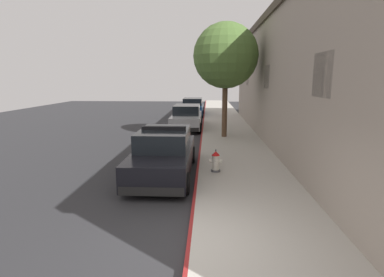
# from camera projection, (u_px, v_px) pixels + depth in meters

# --- Properties ---
(ground_plane) EXTENTS (31.71, 60.00, 0.20)m
(ground_plane) POSITION_uv_depth(u_px,v_px,m) (116.00, 144.00, 15.91)
(ground_plane) COLOR #2B2B2D
(sidewalk_pavement) EXTENTS (3.08, 60.00, 0.17)m
(sidewalk_pavement) POSITION_uv_depth(u_px,v_px,m) (232.00, 142.00, 15.57)
(sidewalk_pavement) COLOR #ADA89E
(sidewalk_pavement) RESTS_ON ground
(curb_painted_edge) EXTENTS (0.08, 60.00, 0.17)m
(curb_painted_edge) POSITION_uv_depth(u_px,v_px,m) (201.00, 142.00, 15.65)
(curb_painted_edge) COLOR maroon
(curb_painted_edge) RESTS_ON ground
(storefront_building) EXTENTS (7.01, 26.17, 6.43)m
(storefront_building) POSITION_uv_depth(u_px,v_px,m) (339.00, 79.00, 14.43)
(storefront_building) COLOR gray
(storefront_building) RESTS_ON ground
(police_cruiser) EXTENTS (1.94, 4.84, 1.68)m
(police_cruiser) POSITION_uv_depth(u_px,v_px,m) (164.00, 154.00, 10.34)
(police_cruiser) COLOR black
(police_cruiser) RESTS_ON ground
(parked_car_silver_ahead) EXTENTS (1.94, 4.84, 1.56)m
(parked_car_silver_ahead) POSITION_uv_depth(u_px,v_px,m) (187.00, 118.00, 20.19)
(parked_car_silver_ahead) COLOR #B2B5BA
(parked_car_silver_ahead) RESTS_ON ground
(parked_car_dark_far) EXTENTS (1.94, 4.84, 1.56)m
(parked_car_dark_far) POSITION_uv_depth(u_px,v_px,m) (193.00, 107.00, 27.60)
(parked_car_dark_far) COLOR navy
(parked_car_dark_far) RESTS_ON ground
(fire_hydrant) EXTENTS (0.44, 0.40, 0.76)m
(fire_hydrant) POSITION_uv_depth(u_px,v_px,m) (216.00, 161.00, 10.24)
(fire_hydrant) COLOR #4C4C51
(fire_hydrant) RESTS_ON sidewalk_pavement
(street_tree) EXTENTS (3.38, 3.38, 5.95)m
(street_tree) POSITION_uv_depth(u_px,v_px,m) (226.00, 56.00, 15.81)
(street_tree) COLOR brown
(street_tree) RESTS_ON sidewalk_pavement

